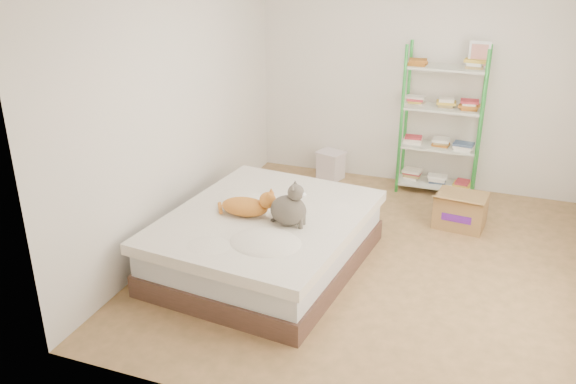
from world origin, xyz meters
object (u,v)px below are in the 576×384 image
at_px(cardboard_box, 460,210).
at_px(white_bin, 331,165).
at_px(grey_cat, 288,204).
at_px(bed, 266,240).
at_px(orange_cat, 245,205).
at_px(shelf_unit, 442,126).

xyz_separation_m(cardboard_box, white_bin, (-1.62, 0.79, 0.00)).
bearing_deg(grey_cat, cardboard_box, -43.38).
relative_size(bed, orange_cat, 4.26).
xyz_separation_m(shelf_unit, cardboard_box, (0.36, -0.83, -0.63)).
bearing_deg(grey_cat, white_bin, 4.54).
bearing_deg(bed, grey_cat, -16.79).
bearing_deg(white_bin, shelf_unit, 1.40).
bearing_deg(shelf_unit, grey_cat, -111.92).
height_order(grey_cat, white_bin, grey_cat).
bearing_deg(white_bin, bed, -88.47).
xyz_separation_m(bed, white_bin, (-0.06, 2.23, -0.08)).
bearing_deg(orange_cat, white_bin, 82.90).
height_order(grey_cat, shelf_unit, shelf_unit).
height_order(orange_cat, cardboard_box, orange_cat).
distance_m(bed, orange_cat, 0.40).
distance_m(bed, cardboard_box, 2.13).
distance_m(grey_cat, shelf_unit, 2.56).
height_order(shelf_unit, cardboard_box, shelf_unit).
xyz_separation_m(bed, orange_cat, (-0.17, -0.06, 0.35)).
height_order(cardboard_box, white_bin, cardboard_box).
xyz_separation_m(grey_cat, shelf_unit, (0.95, 2.37, 0.10)).
bearing_deg(grey_cat, shelf_unit, -25.00).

